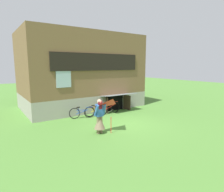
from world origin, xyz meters
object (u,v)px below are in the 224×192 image
object	(u,v)px
kite	(113,108)
bicycle_red	(109,108)
bicycle_yellow	(96,110)
person	(100,119)
bicycle_blue	(82,113)

from	to	relation	value
kite	bicycle_red	world-z (taller)	kite
bicycle_red	bicycle_yellow	size ratio (longest dim) A/B	1.13
person	kite	world-z (taller)	person
bicycle_yellow	bicycle_blue	bearing A→B (deg)	-175.13
person	kite	bearing A→B (deg)	-45.40
bicycle_yellow	bicycle_blue	distance (m)	1.00
bicycle_red	bicycle_yellow	bearing A→B (deg)	169.88
bicycle_red	bicycle_blue	distance (m)	1.97
kite	bicycle_red	size ratio (longest dim) A/B	0.87
person	bicycle_yellow	world-z (taller)	person
kite	bicycle_yellow	distance (m)	3.74
person	kite	distance (m)	0.91
bicycle_blue	person	bearing A→B (deg)	-80.90
person	bicycle_red	xyz separation A→B (m)	(2.40, 2.79, -0.30)
person	bicycle_red	size ratio (longest dim) A/B	0.92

